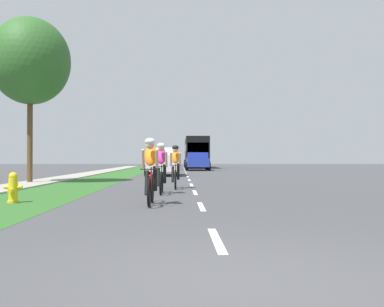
% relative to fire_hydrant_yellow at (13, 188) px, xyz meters
% --- Properties ---
extents(ground_plane, '(120.00, 120.00, 0.00)m').
position_rel_fire_hydrant_yellow_xyz_m(ground_plane, '(4.64, 13.05, -0.37)').
color(ground_plane, '#424244').
extents(grass_verge, '(2.77, 70.00, 0.01)m').
position_rel_fire_hydrant_yellow_xyz_m(grass_verge, '(0.00, 13.05, -0.37)').
color(grass_verge, '#2D6026').
rests_on(grass_verge, ground_plane).
extents(sidewalk_concrete, '(1.71, 70.00, 0.10)m').
position_rel_fire_hydrant_yellow_xyz_m(sidewalk_concrete, '(-2.24, 13.05, -0.37)').
color(sidewalk_concrete, '#9E998E').
rests_on(sidewalk_concrete, ground_plane).
extents(lane_markings_center, '(0.12, 53.80, 0.01)m').
position_rel_fire_hydrant_yellow_xyz_m(lane_markings_center, '(4.64, 17.05, -0.37)').
color(lane_markings_center, white).
rests_on(lane_markings_center, ground_plane).
extents(fire_hydrant_yellow, '(0.44, 0.38, 0.76)m').
position_rel_fire_hydrant_yellow_xyz_m(fire_hydrant_yellow, '(0.00, 0.00, 0.00)').
color(fire_hydrant_yellow, yellow).
rests_on(fire_hydrant_yellow, ground_plane).
extents(cyclist_lead, '(0.42, 1.72, 1.58)m').
position_rel_fire_hydrant_yellow_xyz_m(cyclist_lead, '(3.45, -0.58, 0.44)').
color(cyclist_lead, black).
rests_on(cyclist_lead, ground_plane).
extents(cyclist_trailing, '(0.42, 1.72, 1.58)m').
position_rel_fire_hydrant_yellow_xyz_m(cyclist_trailing, '(3.57, 2.60, 0.44)').
color(cyclist_trailing, black).
rests_on(cyclist_trailing, ground_plane).
extents(cyclist_distant, '(0.42, 1.72, 1.58)m').
position_rel_fire_hydrant_yellow_xyz_m(cyclist_distant, '(3.99, 4.88, 0.44)').
color(cyclist_distant, black).
rests_on(cyclist_distant, ground_plane).
extents(suv_white, '(2.15, 4.70, 1.79)m').
position_rel_fire_hydrant_yellow_xyz_m(suv_white, '(3.07, 16.94, 0.58)').
color(suv_white, silver).
rests_on(suv_white, ground_plane).
extents(pickup_blue, '(2.22, 5.10, 1.64)m').
position_rel_fire_hydrant_yellow_xyz_m(pickup_blue, '(5.80, 28.72, 0.46)').
color(pickup_blue, '#23389E').
rests_on(pickup_blue, ground_plane).
extents(bus_black, '(2.78, 11.60, 3.48)m').
position_rel_fire_hydrant_yellow_xyz_m(bus_black, '(6.10, 39.75, 1.61)').
color(bus_black, black).
rests_on(bus_black, ground_plane).
extents(street_tree_near, '(3.54, 3.54, 7.43)m').
position_rel_fire_hydrant_yellow_xyz_m(street_tree_near, '(-2.57, 8.59, 5.09)').
color(street_tree_near, brown).
rests_on(street_tree_near, ground_plane).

